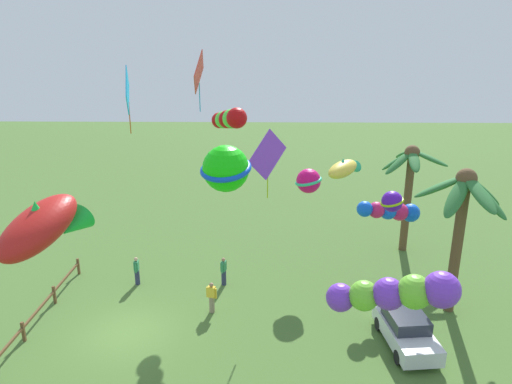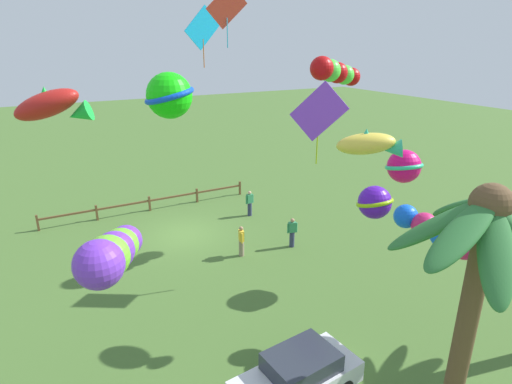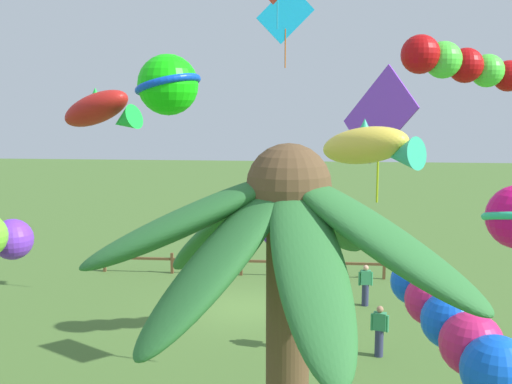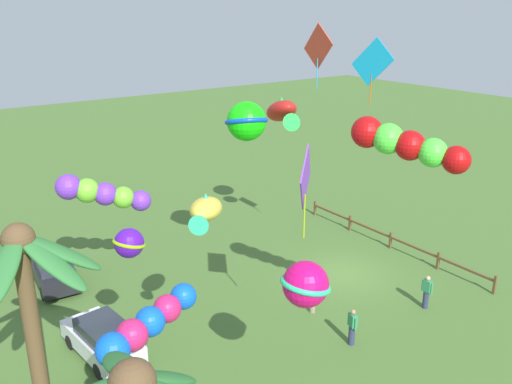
{
  "view_description": "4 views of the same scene",
  "coord_description": "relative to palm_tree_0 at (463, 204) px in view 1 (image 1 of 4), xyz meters",
  "views": [
    {
      "loc": [
        18.2,
        6.18,
        12.52
      ],
      "look_at": [
        -1.08,
        5.81,
        6.4
      ],
      "focal_mm": 32.83,
      "sensor_mm": 36.0,
      "label": 1
    },
    {
      "loc": [
        6.29,
        20.33,
        10.07
      ],
      "look_at": [
        -1.05,
        6.57,
        4.44
      ],
      "focal_mm": 29.27,
      "sensor_mm": 36.0,
      "label": 2
    },
    {
      "loc": [
        -2.51,
        21.83,
        7.61
      ],
      "look_at": [
        -1.08,
        7.19,
        5.48
      ],
      "focal_mm": 42.44,
      "sensor_mm": 36.0,
      "label": 3
    },
    {
      "loc": [
        -17.42,
        18.03,
        12.91
      ],
      "look_at": [
        -1.07,
        6.22,
        5.97
      ],
      "focal_mm": 38.05,
      "sensor_mm": 36.0,
      "label": 4
    }
  ],
  "objects": [
    {
      "name": "kite_ball_8",
      "position": [
        3.89,
        -10.54,
        2.66
      ],
      "size": [
        2.43,
        2.43,
        1.73
      ],
      "color": "#13DC0D"
    },
    {
      "name": "spectator_2",
      "position": [
        -2.32,
        -11.3,
        -4.7
      ],
      "size": [
        0.54,
        0.32,
        1.59
      ],
      "color": "#2D3351",
      "rests_on": "ground"
    },
    {
      "name": "kite_tube_4",
      "position": [
        -2.46,
        -2.57,
        -1.25
      ],
      "size": [
        1.6,
        3.47,
        1.34
      ],
      "color": "blue"
    },
    {
      "name": "palm_tree_0",
      "position": [
        0.0,
        0.0,
        0.0
      ],
      "size": [
        4.5,
        4.26,
        7.2
      ],
      "color": "brown",
      "rests_on": "ground"
    },
    {
      "name": "kite_tube_0",
      "position": [
        -4.27,
        -11.04,
        3.22
      ],
      "size": [
        3.66,
        2.11,
        1.51
      ],
      "color": "red"
    },
    {
      "name": "kite_diamond_5",
      "position": [
        0.86,
        -11.82,
        5.89
      ],
      "size": [
        1.79,
        0.33,
        2.49
      ],
      "color": "#EE4030"
    },
    {
      "name": "spectator_0",
      "position": [
        -2.28,
        -16.02,
        -4.7
      ],
      "size": [
        0.55,
        0.26,
        1.59
      ],
      "color": "#2D3351",
      "rests_on": "ground"
    },
    {
      "name": "kite_diamond_3",
      "position": [
        -1.89,
        -8.97,
        1.8
      ],
      "size": [
        1.68,
        1.89,
        3.47
      ],
      "color": "#893BDE"
    },
    {
      "name": "kite_tube_1",
      "position": [
        7.29,
        -4.99,
        -0.47
      ],
      "size": [
        2.12,
        3.89,
        1.97
      ],
      "color": "purple"
    },
    {
      "name": "parked_car_0",
      "position": [
        2.84,
        -2.97,
        -4.76
      ],
      "size": [
        4.06,
        2.1,
        1.51
      ],
      "color": "silver",
      "rests_on": "ground"
    },
    {
      "name": "kite_ball_10",
      "position": [
        0.15,
        -3.3,
        0.16
      ],
      "size": [
        1.23,
        1.22,
        0.97
      ],
      "color": "#4E12B5"
    },
    {
      "name": "spectator_1",
      "position": [
        0.43,
        -11.65,
        -4.7
      ],
      "size": [
        0.33,
        0.53,
        1.59
      ],
      "color": "gray",
      "rests_on": "ground"
    },
    {
      "name": "kite_fish_7",
      "position": [
        7.74,
        -15.61,
        1.9
      ],
      "size": [
        3.71,
        2.5,
        2.01
      ],
      "color": "red"
    },
    {
      "name": "kite_diamond_6",
      "position": [
        0.78,
        -14.83,
        5.14
      ],
      "size": [
        1.99,
        0.46,
        2.83
      ],
      "color": "#14ACF0"
    },
    {
      "name": "palm_tree_1",
      "position": [
        -7.1,
        -0.29,
        -0.43
      ],
      "size": [
        4.23,
        3.94,
        6.77
      ],
      "color": "brown",
      "rests_on": "ground"
    },
    {
      "name": "kite_fish_2",
      "position": [
        -1.34,
        -5.31,
        1.31
      ],
      "size": [
        2.21,
        2.1,
        1.02
      ],
      "color": "yellow"
    },
    {
      "name": "ground_plane",
      "position": [
        2.22,
        -15.3,
        -5.51
      ],
      "size": [
        120.0,
        120.0,
        0.0
      ],
      "primitive_type": "plane",
      "color": "#476B2D"
    },
    {
      "name": "rail_fence",
      "position": [
        2.94,
        -19.67,
        -4.91
      ],
      "size": [
        12.78,
        0.12,
        0.95
      ],
      "color": "brown",
      "rests_on": "ground"
    },
    {
      "name": "kite_ball_9",
      "position": [
        -4.65,
        -6.67,
        -0.28
      ],
      "size": [
        1.56,
        1.56,
        1.38
      ],
      "color": "#DE0C69"
    }
  ]
}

